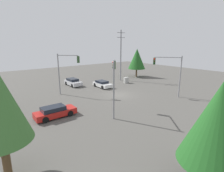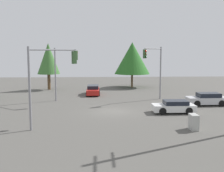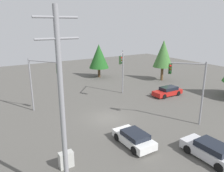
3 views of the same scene
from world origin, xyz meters
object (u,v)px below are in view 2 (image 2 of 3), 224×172
(sedan_red, at_px, (93,90))
(electrical_cabinet, at_px, (194,122))
(traffic_signal_cross, at_px, (49,72))
(sedan_silver, at_px, (207,99))
(traffic_signal_aux, at_px, (155,64))
(sedan_white, at_px, (174,107))
(traffic_signal_main, at_px, (63,65))

(sedan_red, bearing_deg, electrical_cabinet, 113.52)
(traffic_signal_cross, bearing_deg, sedan_silver, -9.08)
(electrical_cabinet, bearing_deg, sedan_silver, 153.51)
(traffic_signal_aux, height_order, electrical_cabinet, traffic_signal_aux)
(sedan_white, height_order, electrical_cabinet, sedan_white)
(traffic_signal_cross, bearing_deg, sedan_white, -14.36)
(sedan_red, distance_m, electrical_cabinet, 20.25)
(electrical_cabinet, bearing_deg, traffic_signal_aux, -178.39)
(traffic_signal_main, relative_size, electrical_cabinet, 5.37)
(sedan_silver, distance_m, traffic_signal_cross, 18.66)
(sedan_white, relative_size, sedan_silver, 0.93)
(traffic_signal_aux, bearing_deg, sedan_white, 50.32)
(sedan_silver, height_order, traffic_signal_main, traffic_signal_main)
(sedan_silver, height_order, traffic_signal_aux, traffic_signal_aux)
(sedan_red, xyz_separation_m, sedan_white, (12.44, 8.21, -0.03))
(sedan_silver, xyz_separation_m, electrical_cabinet, (9.91, -4.94, -0.08))
(sedan_white, xyz_separation_m, traffic_signal_main, (-6.59, -11.61, 3.81))
(sedan_silver, bearing_deg, traffic_signal_cross, 117.56)
(sedan_red, xyz_separation_m, traffic_signal_aux, (5.09, 7.70, 3.87))
(sedan_red, height_order, traffic_signal_aux, traffic_signal_aux)
(sedan_red, distance_m, traffic_signal_cross, 17.81)
(sedan_white, height_order, traffic_signal_main, traffic_signal_main)
(sedan_silver, distance_m, traffic_signal_main, 17.07)
(electrical_cabinet, bearing_deg, traffic_signal_main, -137.90)
(sedan_silver, bearing_deg, sedan_red, 56.38)
(traffic_signal_main, bearing_deg, electrical_cabinet, -7.41)
(sedan_white, distance_m, traffic_signal_main, 13.88)
(traffic_signal_main, bearing_deg, sedan_silver, 30.82)
(sedan_silver, xyz_separation_m, traffic_signal_cross, (8.46, -16.21, 3.72))
(sedan_silver, bearing_deg, traffic_signal_aux, 56.20)
(sedan_red, xyz_separation_m, traffic_signal_cross, (17.12, -3.19, 3.76))
(sedan_silver, height_order, traffic_signal_cross, traffic_signal_cross)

